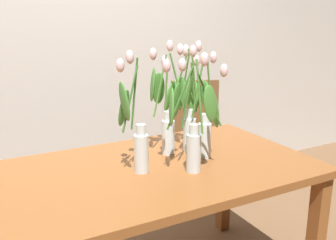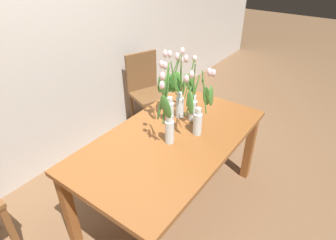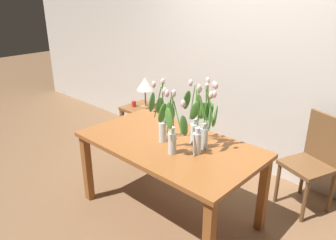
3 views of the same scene
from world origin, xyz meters
The scene contains 12 objects.
ground_plane centered at (0.00, 0.00, 0.00)m, with size 18.00×18.00×0.00m, color brown.
room_wall_rear centered at (0.00, 1.36, 1.35)m, with size 9.00×0.10×2.70m, color beige.
dining_table centered at (0.00, 0.00, 0.65)m, with size 1.60×0.90×0.74m.
tulip_vase_0 centered at (0.31, 0.02, 0.92)m, with size 0.23×0.16×0.57m.
tulip_vase_1 centered at (0.17, 0.15, 0.96)m, with size 0.24×0.15×0.56m.
tulip_vase_2 centered at (-0.08, -0.02, 0.93)m, with size 0.15×0.17×0.56m.
tulip_vase_3 centered at (0.15, -0.14, 0.97)m, with size 0.30×0.18×0.56m.
tulip_vase_4 centered at (0.29, 0.15, 0.96)m, with size 0.23×0.16×0.58m.
dining_chair centered at (0.92, 1.02, 0.52)m, with size 0.52×0.52×0.93m.
side_table centered at (-1.25, 0.82, 0.43)m, with size 0.44×0.44×0.55m.
table_lamp centered at (-1.21, 0.84, 0.86)m, with size 0.22×0.22×0.40m.
pillar_candle centered at (-1.35, 0.76, 0.59)m, with size 0.06×0.06×0.07m, color #B72D23.
Camera 3 is at (1.76, -1.90, 1.99)m, focal length 34.98 mm.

